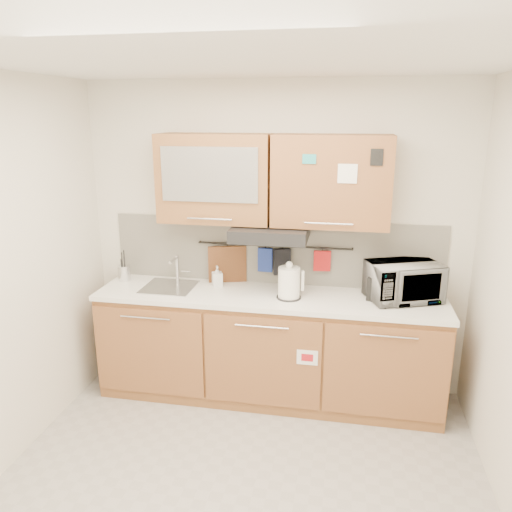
% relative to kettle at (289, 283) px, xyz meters
% --- Properties ---
extents(floor, '(3.20, 3.20, 0.00)m').
position_rel_kettle_xyz_m(floor, '(-0.17, -1.14, -1.04)').
color(floor, '#9E9993').
rests_on(floor, ground).
extents(ceiling, '(3.20, 3.20, 0.00)m').
position_rel_kettle_xyz_m(ceiling, '(-0.17, -1.14, 1.56)').
color(ceiling, white).
rests_on(ceiling, wall_back).
extents(wall_back, '(3.20, 0.00, 3.20)m').
position_rel_kettle_xyz_m(wall_back, '(-0.17, 0.36, 0.26)').
color(wall_back, silver).
rests_on(wall_back, ground).
extents(base_cabinet, '(2.80, 0.64, 0.88)m').
position_rel_kettle_xyz_m(base_cabinet, '(-0.17, 0.05, -0.64)').
color(base_cabinet, '#8E5F32').
rests_on(base_cabinet, floor).
extents(countertop, '(2.82, 0.62, 0.04)m').
position_rel_kettle_xyz_m(countertop, '(-0.17, 0.05, -0.14)').
color(countertop, white).
rests_on(countertop, base_cabinet).
extents(backsplash, '(2.80, 0.02, 0.56)m').
position_rel_kettle_xyz_m(backsplash, '(-0.17, 0.35, 0.16)').
color(backsplash, silver).
rests_on(backsplash, countertop).
extents(upper_cabinets, '(1.82, 0.37, 0.70)m').
position_rel_kettle_xyz_m(upper_cabinets, '(-0.18, 0.18, 0.79)').
color(upper_cabinets, '#8E5F32').
rests_on(upper_cabinets, wall_back).
extents(range_hood, '(0.60, 0.46, 0.10)m').
position_rel_kettle_xyz_m(range_hood, '(-0.17, 0.11, 0.38)').
color(range_hood, black).
rests_on(range_hood, upper_cabinets).
extents(sink, '(0.42, 0.40, 0.26)m').
position_rel_kettle_xyz_m(sink, '(-1.02, 0.07, -0.12)').
color(sink, silver).
rests_on(sink, countertop).
extents(utensil_rail, '(1.30, 0.02, 0.02)m').
position_rel_kettle_xyz_m(utensil_rail, '(-0.17, 0.31, 0.22)').
color(utensil_rail, black).
rests_on(utensil_rail, backsplash).
extents(utensil_crock, '(0.14, 0.14, 0.27)m').
position_rel_kettle_xyz_m(utensil_crock, '(-1.47, 0.17, -0.05)').
color(utensil_crock, silver).
rests_on(utensil_crock, countertop).
extents(kettle, '(0.23, 0.23, 0.30)m').
position_rel_kettle_xyz_m(kettle, '(0.00, 0.00, 0.00)').
color(kettle, white).
rests_on(kettle, countertop).
extents(toaster, '(0.28, 0.22, 0.19)m').
position_rel_kettle_xyz_m(toaster, '(0.74, 0.08, -0.02)').
color(toaster, black).
rests_on(toaster, countertop).
extents(microwave, '(0.64, 0.54, 0.30)m').
position_rel_kettle_xyz_m(microwave, '(0.88, 0.13, 0.03)').
color(microwave, '#999999').
rests_on(microwave, countertop).
extents(soap_bottle, '(0.11, 0.11, 0.18)m').
position_rel_kettle_xyz_m(soap_bottle, '(-0.63, 0.17, -0.03)').
color(soap_bottle, '#999999').
rests_on(soap_bottle, countertop).
extents(cutting_board, '(0.32, 0.11, 0.41)m').
position_rel_kettle_xyz_m(cutting_board, '(-0.57, 0.29, -0.00)').
color(cutting_board, brown).
rests_on(cutting_board, utensil_rail).
extents(oven_mitt, '(0.12, 0.04, 0.20)m').
position_rel_kettle_xyz_m(oven_mitt, '(-0.24, 0.29, 0.10)').
color(oven_mitt, navy).
rests_on(oven_mitt, utensil_rail).
extents(dark_pouch, '(0.15, 0.09, 0.22)m').
position_rel_kettle_xyz_m(dark_pouch, '(-0.10, 0.29, 0.09)').
color(dark_pouch, black).
rests_on(dark_pouch, utensil_rail).
extents(pot_holder, '(0.14, 0.04, 0.17)m').
position_rel_kettle_xyz_m(pot_holder, '(0.24, 0.29, 0.11)').
color(pot_holder, '#B01719').
rests_on(pot_holder, utensil_rail).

